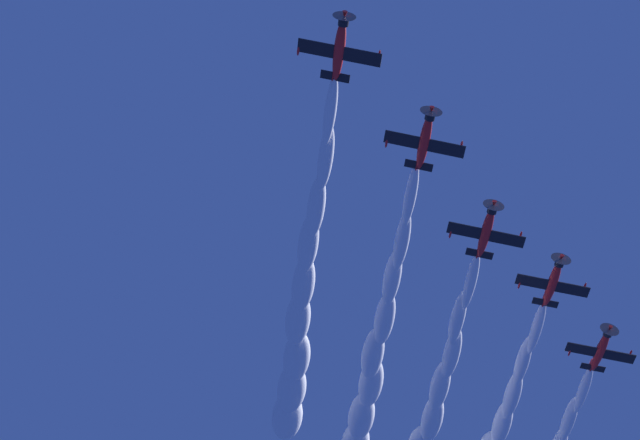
{
  "coord_description": "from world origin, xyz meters",
  "views": [
    {
      "loc": [
        -23.82,
        4.0,
        1.93
      ],
      "look_at": [
        24.91,
        -5.69,
        83.83
      ],
      "focal_mm": 46.12,
      "sensor_mm": 36.0,
      "label": 1
    }
  ],
  "objects_px": {
    "airplane_right_wingman": "(486,230)",
    "airplane_outer_left": "(553,282)",
    "airplane_left_wingman": "(425,140)",
    "airplane_outer_right": "(601,349)",
    "airplane_lead": "(340,48)"
  },
  "relations": [
    {
      "from": "airplane_lead",
      "to": "airplane_right_wingman",
      "type": "bearing_deg",
      "value": -50.3
    },
    {
      "from": "airplane_left_wingman",
      "to": "airplane_outer_left",
      "type": "height_order",
      "value": "airplane_outer_left"
    },
    {
      "from": "airplane_left_wingman",
      "to": "airplane_right_wingman",
      "type": "relative_size",
      "value": 1.0
    },
    {
      "from": "airplane_right_wingman",
      "to": "airplane_lead",
      "type": "bearing_deg",
      "value": 129.7
    },
    {
      "from": "airplane_lead",
      "to": "airplane_outer_left",
      "type": "xyz_separation_m",
      "value": [
        23.66,
        -31.46,
        -0.28
      ]
    },
    {
      "from": "airplane_right_wingman",
      "to": "airplane_outer_right",
      "type": "height_order",
      "value": "airplane_outer_right"
    },
    {
      "from": "airplane_outer_left",
      "to": "airplane_outer_right",
      "type": "bearing_deg",
      "value": -46.8
    },
    {
      "from": "airplane_right_wingman",
      "to": "airplane_outer_left",
      "type": "xyz_separation_m",
      "value": [
        6.48,
        -10.75,
        1.81
      ]
    },
    {
      "from": "airplane_outer_left",
      "to": "airplane_left_wingman",
      "type": "bearing_deg",
      "value": 127.63
    },
    {
      "from": "airplane_right_wingman",
      "to": "airplane_left_wingman",
      "type": "bearing_deg",
      "value": 133.82
    },
    {
      "from": "airplane_outer_left",
      "to": "airplane_right_wingman",
      "type": "bearing_deg",
      "value": 121.07
    },
    {
      "from": "airplane_left_wingman",
      "to": "airplane_outer_right",
      "type": "xyz_separation_m",
      "value": [
        25.16,
        -30.44,
        1.42
      ]
    },
    {
      "from": "airplane_right_wingman",
      "to": "airplane_outer_right",
      "type": "relative_size",
      "value": 0.99
    },
    {
      "from": "airplane_left_wingman",
      "to": "airplane_right_wingman",
      "type": "height_order",
      "value": "airplane_left_wingman"
    },
    {
      "from": "airplane_left_wingman",
      "to": "airplane_outer_left",
      "type": "distance_m",
      "value": 25.71
    }
  ]
}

